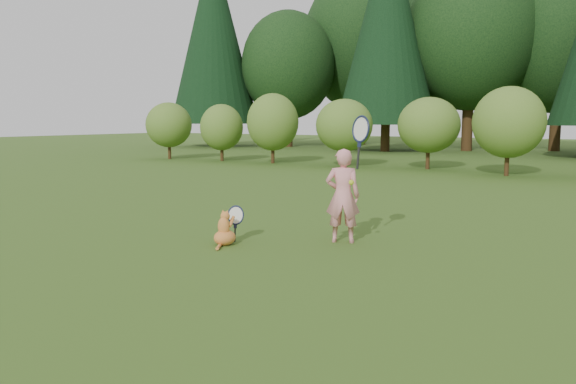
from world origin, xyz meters
The scene contains 5 objects.
ground centered at (0.00, 0.00, 0.00)m, with size 100.00×100.00×0.00m, color #335618.
shrub_row centered at (0.00, 13.00, 1.40)m, with size 28.00×3.00×2.80m, color #567C26, non-canonical shape.
child centered at (1.02, 0.98, 0.71)m, with size 0.80×0.53×2.04m.
cat centered at (-0.34, -0.03, 0.26)m, with size 0.36×0.69×0.68m.
tennis_ball centered at (1.41, 0.42, 0.95)m, with size 0.07×0.07×0.07m.
Camera 1 is at (4.50, -6.26, 1.77)m, focal length 35.00 mm.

